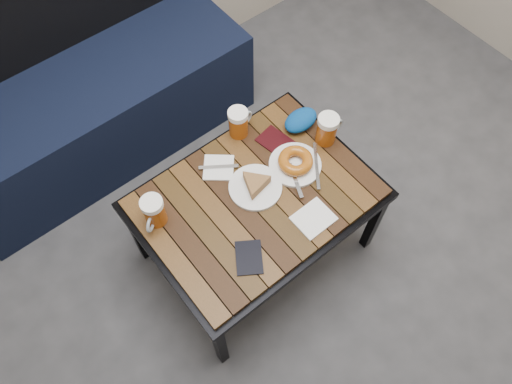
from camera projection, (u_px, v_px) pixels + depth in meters
bench at (95, 103)px, 2.25m from camera, size 1.40×0.50×0.95m
cafe_table at (256, 202)px, 1.82m from camera, size 0.84×0.62×0.47m
beer_mug_left at (154, 211)px, 1.68m from camera, size 0.11×0.10×0.12m
beer_mug_centre at (239, 122)px, 1.87m from camera, size 0.12×0.08×0.12m
beer_mug_right at (327, 129)px, 1.85m from camera, size 0.12×0.08×0.13m
plate_pie at (255, 185)px, 1.78m from camera, size 0.19×0.19×0.05m
plate_bagel at (295, 163)px, 1.83m from camera, size 0.22×0.24×0.05m
napkin_left at (219, 168)px, 1.84m from camera, size 0.15×0.15×0.01m
napkin_right at (314, 218)px, 1.73m from camera, size 0.13×0.11×0.01m
passport_navy at (249, 257)px, 1.66m from camera, size 0.14×0.15×0.01m
passport_burgundy at (276, 142)px, 1.89m from camera, size 0.12×0.15×0.01m
knit_pouch at (301, 120)px, 1.91m from camera, size 0.15×0.10×0.06m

